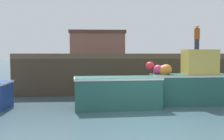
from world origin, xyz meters
The scene contains 6 objects.
ground centered at (0.00, 0.00, -0.05)m, with size 120.00×160.00×0.10m.
pier centered at (1.08, 7.62, 1.72)m, with size 14.05×6.68×2.10m.
fishing_boat_near_right centered at (-1.00, 2.13, 0.64)m, with size 3.36×1.41×1.21m.
fishing_boat_mid centered at (2.06, 2.77, 0.93)m, with size 3.38×1.09×2.26m.
dockworker centered at (4.45, 8.13, 2.99)m, with size 0.34×0.34×1.77m.
warehouse centered at (-1.60, 36.51, 2.95)m, with size 9.11×6.93×5.86m.
Camera 1 is at (-1.80, -7.59, 2.09)m, focal length 41.25 mm.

